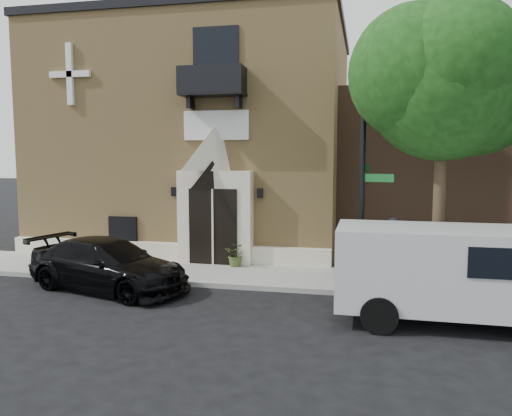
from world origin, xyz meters
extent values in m
plane|color=black|center=(0.00, 0.00, 0.00)|extent=(120.00, 120.00, 0.00)
cube|color=gray|center=(1.00, 1.50, 0.07)|extent=(42.00, 3.00, 0.15)
cube|color=tan|center=(-3.00, 8.00, 4.50)|extent=(12.00, 10.00, 9.00)
cube|color=black|center=(-3.00, 8.00, 9.15)|extent=(12.20, 10.20, 0.30)
cube|color=white|center=(-3.00, 2.88, 0.45)|extent=(12.00, 0.30, 0.60)
cube|color=white|center=(-1.00, 2.75, 1.75)|extent=(2.60, 0.55, 3.20)
pyramid|color=white|center=(-1.00, 2.75, 4.10)|extent=(2.60, 0.55, 1.50)
cube|color=black|center=(-1.00, 2.46, 1.45)|extent=(1.70, 0.06, 2.60)
cube|color=white|center=(-1.00, 2.42, 1.45)|extent=(0.06, 0.04, 2.60)
cube|color=white|center=(-1.00, 2.94, 4.90)|extent=(2.30, 0.10, 1.00)
cube|color=black|center=(-1.00, 2.55, 5.90)|extent=(2.20, 0.90, 0.10)
cube|color=black|center=(-1.00, 2.12, 6.35)|extent=(2.20, 0.06, 0.90)
cube|color=black|center=(-2.05, 2.55, 6.35)|extent=(0.06, 0.90, 0.90)
cube|color=black|center=(0.05, 2.55, 6.35)|extent=(0.06, 0.90, 0.90)
cube|color=black|center=(-1.00, 2.97, 7.10)|extent=(1.60, 0.08, 2.20)
cube|color=white|center=(-6.50, 2.92, 6.80)|extent=(0.22, 0.14, 2.20)
cube|color=white|center=(-6.50, 2.92, 6.80)|extent=(1.60, 0.14, 0.22)
cube|color=black|center=(-4.60, 2.95, 1.15)|extent=(1.10, 0.10, 1.00)
cube|color=red|center=(-4.60, 2.98, 1.15)|extent=(0.85, 0.06, 0.75)
cube|color=black|center=(-2.55, 2.88, 2.60)|extent=(0.18, 0.18, 0.32)
cube|color=black|center=(0.55, 2.88, 2.60)|extent=(0.18, 0.18, 0.32)
cylinder|color=#38281C|center=(6.00, 0.45, 2.25)|extent=(0.32, 0.32, 4.20)
sphere|color=#13390F|center=(6.00, 0.45, 5.82)|extent=(4.20, 4.20, 4.20)
sphere|color=#13390F|center=(6.80, 0.75, 5.52)|extent=(3.36, 3.36, 3.36)
sphere|color=#13390F|center=(5.30, 0.25, 6.02)|extent=(3.57, 3.57, 3.57)
sphere|color=#13390F|center=(6.20, -0.25, 6.22)|extent=(3.15, 3.15, 3.15)
imported|color=black|center=(-3.17, -0.78, 0.74)|extent=(5.46, 3.39, 1.48)
cube|color=silver|center=(6.15, -1.76, 1.31)|extent=(5.45, 2.20, 1.85)
cylinder|color=black|center=(4.40, -2.79, 0.41)|extent=(0.83, 0.28, 0.83)
cylinder|color=black|center=(4.41, -0.72, 0.41)|extent=(0.83, 0.28, 0.83)
cylinder|color=black|center=(3.95, 0.56, 3.16)|extent=(0.16, 0.16, 6.01)
cube|color=#166227|center=(4.39, 0.46, 3.26)|extent=(0.84, 0.23, 0.22)
cube|color=#166227|center=(4.06, 1.00, 3.51)|extent=(0.23, 0.84, 0.22)
cylinder|color=#930309|center=(6.24, 0.20, 0.19)|extent=(0.34, 0.34, 0.08)
cylinder|color=#930309|center=(6.24, 0.20, 0.48)|extent=(0.24, 0.24, 0.52)
sphere|color=#930309|center=(6.24, 0.20, 0.77)|extent=(0.24, 0.24, 0.24)
cylinder|color=#930309|center=(6.24, 0.20, 0.53)|extent=(0.42, 0.11, 0.11)
imported|color=#485A2A|center=(-0.15, 2.33, 0.55)|extent=(0.80, 0.72, 0.81)
imported|color=black|center=(4.87, 2.05, 1.06)|extent=(0.79, 0.76, 1.82)
camera|label=1|loc=(4.04, -13.66, 3.89)|focal=35.00mm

